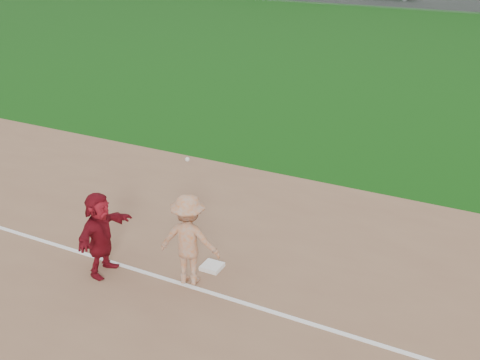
% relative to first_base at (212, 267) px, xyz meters
% --- Properties ---
extents(ground, '(160.00, 160.00, 0.00)m').
position_rel_first_base_xyz_m(ground, '(-0.20, 0.05, -0.06)').
color(ground, '#10470D').
rests_on(ground, ground).
extents(foul_line, '(60.00, 0.10, 0.01)m').
position_rel_first_base_xyz_m(foul_line, '(-0.20, -0.75, -0.04)').
color(foul_line, white).
rests_on(foul_line, infield_dirt).
extents(first_base, '(0.40, 0.40, 0.09)m').
position_rel_first_base_xyz_m(first_base, '(0.00, 0.00, 0.00)').
color(first_base, white).
rests_on(first_base, infield_dirt).
extents(base_runner, '(0.62, 1.60, 1.69)m').
position_rel_first_base_xyz_m(base_runner, '(-1.81, -1.10, 0.80)').
color(base_runner, maroon).
rests_on(base_runner, infield_dirt).
extents(first_base_play, '(1.28, 0.91, 2.46)m').
position_rel_first_base_xyz_m(first_base_play, '(-0.14, -0.58, 0.85)').
color(first_base_play, '#9E9EA1').
rests_on(first_base_play, infield_dirt).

